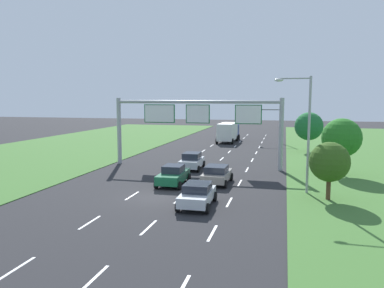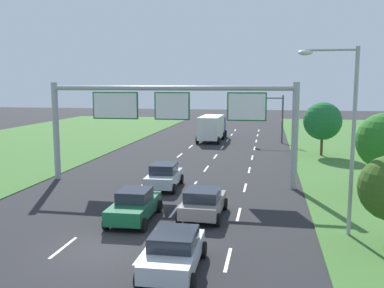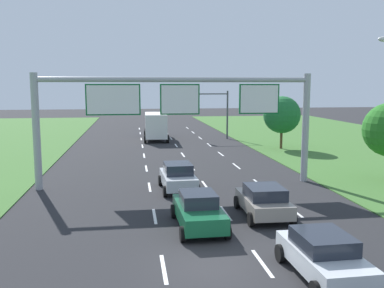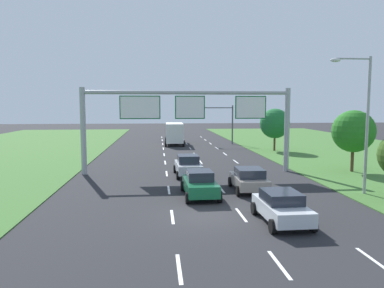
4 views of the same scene
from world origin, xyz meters
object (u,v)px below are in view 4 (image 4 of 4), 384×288
(car_lead_silver, at_px, (200,184))
(car_mid_lane, at_px, (282,207))
(car_far_ahead, at_px, (249,179))
(car_near_red, at_px, (188,165))
(sign_gantry, at_px, (188,113))
(roadside_tree_far, at_px, (275,123))
(street_lamp, at_px, (362,113))
(traffic_light_mast, at_px, (219,117))
(box_truck, at_px, (174,133))
(roadside_tree_mid, at_px, (353,131))

(car_lead_silver, xyz_separation_m, car_mid_lane, (3.28, -5.49, -0.01))
(car_far_ahead, bearing_deg, car_near_red, 122.97)
(car_near_red, relative_size, car_far_ahead, 1.01)
(car_near_red, distance_m, sign_gantry, 4.31)
(car_far_ahead, distance_m, roadside_tree_far, 22.57)
(car_mid_lane, bearing_deg, car_near_red, 104.45)
(street_lamp, bearing_deg, traffic_light_mast, 96.79)
(sign_gantry, bearing_deg, roadside_tree_far, 49.65)
(car_near_red, distance_m, box_truck, 24.50)
(car_far_ahead, xyz_separation_m, street_lamp, (6.59, -1.60, 4.29))
(car_mid_lane, xyz_separation_m, roadside_tree_mid, (10.34, 12.70, 2.65))
(car_mid_lane, xyz_separation_m, roadside_tree_far, (8.38, 27.50, 2.61))
(car_near_red, bearing_deg, car_mid_lane, -76.23)
(car_mid_lane, bearing_deg, car_lead_silver, 119.71)
(car_lead_silver, height_order, car_far_ahead, car_lead_silver)
(roadside_tree_mid, distance_m, roadside_tree_far, 14.92)
(car_far_ahead, height_order, roadside_tree_far, roadside_tree_far)
(traffic_light_mast, height_order, roadside_tree_far, traffic_light_mast)
(sign_gantry, bearing_deg, car_lead_silver, -89.74)
(roadside_tree_far, bearing_deg, sign_gantry, -130.35)
(car_far_ahead, distance_m, sign_gantry, 8.85)
(car_near_red, distance_m, roadside_tree_mid, 14.03)
(sign_gantry, height_order, roadside_tree_mid, sign_gantry)
(car_lead_silver, bearing_deg, roadside_tree_mid, 26.63)
(car_lead_silver, distance_m, car_mid_lane, 6.40)
(street_lamp, bearing_deg, roadside_tree_mid, 64.28)
(car_far_ahead, relative_size, street_lamp, 0.47)
(roadside_tree_far, bearing_deg, traffic_light_mast, 121.96)
(car_mid_lane, bearing_deg, roadside_tree_far, 71.92)
(box_truck, relative_size, sign_gantry, 0.48)
(car_mid_lane, xyz_separation_m, traffic_light_mast, (2.96, 36.19, 3.09))
(traffic_light_mast, bearing_deg, sign_gantry, -105.61)
(car_lead_silver, bearing_deg, box_truck, 89.05)
(box_truck, relative_size, traffic_light_mast, 1.47)
(roadside_tree_mid, bearing_deg, box_truck, 119.73)
(car_lead_silver, bearing_deg, roadside_tree_far, 60.81)
(car_near_red, xyz_separation_m, roadside_tree_far, (11.83, 15.13, 2.56))
(car_near_red, relative_size, roadside_tree_mid, 0.78)
(car_near_red, relative_size, car_lead_silver, 0.93)
(traffic_light_mast, bearing_deg, box_truck, 174.06)
(car_far_ahead, bearing_deg, box_truck, 97.92)
(street_lamp, relative_size, roadside_tree_far, 1.63)
(box_truck, distance_m, roadside_tree_mid, 27.87)
(car_near_red, xyz_separation_m, street_lamp, (10.11, -7.30, 4.25))
(car_far_ahead, xyz_separation_m, roadside_tree_far, (8.31, 20.83, 2.60))
(roadside_tree_mid, bearing_deg, car_mid_lane, -129.14)
(car_mid_lane, height_order, car_far_ahead, car_far_ahead)
(box_truck, bearing_deg, car_near_red, -88.44)
(car_far_ahead, bearing_deg, roadside_tree_far, 69.51)
(sign_gantry, distance_m, roadside_tree_far, 18.13)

